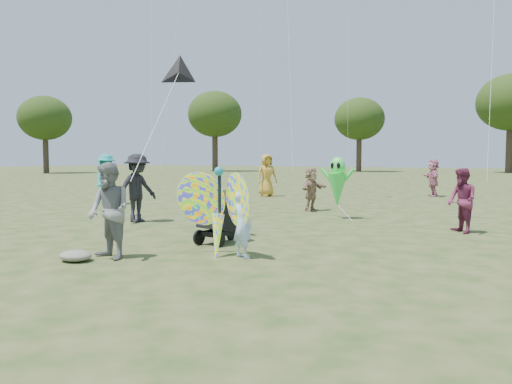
# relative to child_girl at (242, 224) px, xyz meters

# --- Properties ---
(ground) EXTENTS (160.00, 160.00, 0.00)m
(ground) POSITION_rel_child_girl_xyz_m (0.15, -0.93, -0.58)
(ground) COLOR #51592B
(ground) RESTS_ON ground
(child_girl) EXTENTS (0.49, 0.40, 1.16)m
(child_girl) POSITION_rel_child_girl_xyz_m (0.00, 0.00, 0.00)
(child_girl) COLOR #B4D5FF
(child_girl) RESTS_ON ground
(adult_man) EXTENTS (0.93, 0.80, 1.65)m
(adult_man) POSITION_rel_child_girl_xyz_m (-1.91, -1.19, 0.24)
(adult_man) COLOR gray
(adult_man) RESTS_ON ground
(grey_bag) EXTENTS (0.57, 0.47, 0.18)m
(grey_bag) POSITION_rel_child_girl_xyz_m (-2.29, -1.59, -0.49)
(grey_bag) COLOR slate
(grey_bag) RESTS_ON ground
(crowd_b) EXTENTS (0.82, 1.25, 1.82)m
(crowd_b) POSITION_rel_child_girl_xyz_m (-4.86, 2.75, 0.33)
(crowd_b) COLOR black
(crowd_b) RESTS_ON ground
(crowd_d) EXTENTS (0.62, 1.36, 1.41)m
(crowd_d) POSITION_rel_child_girl_xyz_m (-1.87, 7.55, 0.12)
(crowd_d) COLOR #A17B63
(crowd_d) RESTS_ON ground
(crowd_e) EXTENTS (0.89, 0.92, 1.49)m
(crowd_e) POSITION_rel_child_girl_xyz_m (2.95, 4.86, 0.16)
(crowd_e) COLOR maroon
(crowd_e) RESTS_ON ground
(crowd_g) EXTENTS (1.04, 1.08, 1.87)m
(crowd_g) POSITION_rel_child_girl_xyz_m (-5.92, 12.18, 0.35)
(crowd_g) COLOR gold
(crowd_g) RESTS_ON ground
(crowd_i) EXTENTS (1.01, 1.34, 1.85)m
(crowd_i) POSITION_rel_child_girl_xyz_m (-9.31, 5.99, 0.34)
(crowd_i) COLOR teal
(crowd_i) RESTS_ON ground
(crowd_j) EXTENTS (1.09, 1.59, 1.65)m
(crowd_j) POSITION_rel_child_girl_xyz_m (0.52, 15.75, 0.24)
(crowd_j) COLOR #B96A82
(crowd_j) RESTS_ON ground
(jogging_stroller) EXTENTS (0.57, 1.08, 1.09)m
(jogging_stroller) POSITION_rel_child_girl_xyz_m (-1.15, 1.07, 0.03)
(jogging_stroller) COLOR black
(jogging_stroller) RESTS_ON ground
(butterfly_kite) EXTENTS (1.74, 0.75, 1.77)m
(butterfly_kite) POSITION_rel_child_girl_xyz_m (-0.46, -0.04, 0.21)
(butterfly_kite) COLOR #E22348
(butterfly_kite) RESTS_ON ground
(delta_kite_rig) EXTENTS (1.09, 2.48, 2.56)m
(delta_kite_rig) POSITION_rel_child_girl_xyz_m (-2.15, 1.05, 2.87)
(delta_kite_rig) COLOR black
(delta_kite_rig) RESTS_ON ground
(alien_kite) EXTENTS (1.12, 0.69, 1.74)m
(alien_kite) POSITION_rel_child_girl_xyz_m (-0.43, 5.98, 0.39)
(alien_kite) COLOR #37ED4D
(alien_kite) RESTS_ON ground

